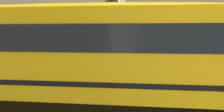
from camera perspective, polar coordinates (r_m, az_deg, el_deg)
ground_plane at (r=9.20m, az=-16.43°, el=-7.62°), size 400.00×400.00×0.00m
sidewalk_far at (r=15.97m, az=-6.08°, el=-1.94°), size 120.00×3.00×0.01m
lane_centreline at (r=9.20m, az=-16.43°, el=-7.60°), size 110.00×0.16×0.01m
school_bus at (r=6.63m, az=-8.80°, el=1.97°), size 12.44×3.06×2.77m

